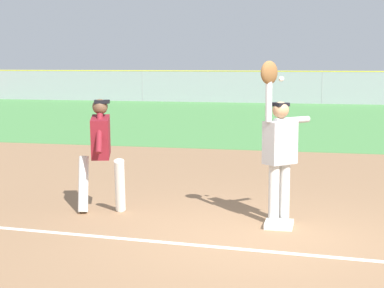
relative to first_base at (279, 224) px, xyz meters
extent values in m
plane|color=#936D4C|center=(-0.25, -0.60, -0.04)|extent=(80.36, 80.36, 0.00)
cube|color=#4C8C47|center=(-0.25, 17.10, -0.04)|extent=(41.01, 19.11, 0.01)
cube|color=white|center=(0.00, 0.00, 0.00)|extent=(0.38, 0.38, 0.08)
cylinder|color=silver|center=(0.04, 0.30, 0.39)|extent=(0.21, 0.21, 0.85)
cylinder|color=silver|center=(-0.09, 0.15, 0.39)|extent=(0.21, 0.21, 0.85)
cube|color=#B7B7B7|center=(-0.03, 0.23, 1.11)|extent=(0.49, 0.50, 0.60)
sphere|color=tan|center=(-0.03, 0.23, 1.56)|extent=(0.32, 0.32, 0.23)
cube|color=black|center=(-0.05, 0.25, 1.64)|extent=(0.30, 0.30, 0.05)
cylinder|color=#B7B7B7|center=(-0.18, 0.06, 1.72)|extent=(0.13, 0.13, 0.62)
cylinder|color=#B7B7B7|center=(0.12, 0.39, 1.41)|extent=(0.48, 0.52, 0.09)
ellipsoid|color=brown|center=(-0.18, 0.06, 2.08)|extent=(0.29, 0.30, 0.32)
cylinder|color=white|center=(-2.40, 0.25, 0.38)|extent=(0.27, 0.46, 0.85)
cylinder|color=white|center=(-2.99, 0.24, 0.38)|extent=(0.27, 0.46, 0.85)
cube|color=maroon|center=(-2.70, 0.25, 1.11)|extent=(0.40, 0.58, 0.66)
sphere|color=brown|center=(-2.70, 0.25, 1.56)|extent=(0.29, 0.29, 0.23)
cube|color=black|center=(-2.67, 0.26, 1.64)|extent=(0.27, 0.26, 0.05)
cylinder|color=maroon|center=(-2.76, 0.46, 1.19)|extent=(0.20, 0.41, 0.58)
cylinder|color=maroon|center=(-2.63, 0.04, 1.19)|extent=(0.20, 0.41, 0.58)
sphere|color=white|center=(-0.02, 0.22, 1.99)|extent=(0.07, 0.07, 0.07)
cube|color=#93999E|center=(-0.25, 26.65, 0.83)|extent=(41.01, 0.06, 1.74)
cylinder|color=yellow|center=(-0.25, 26.65, 1.73)|extent=(41.01, 0.06, 0.06)
cylinder|color=gray|center=(-10.50, 26.65, 0.83)|extent=(0.08, 0.08, 1.74)
cylinder|color=gray|center=(-0.25, 26.65, 0.83)|extent=(0.08, 0.08, 1.74)
cube|color=white|center=(-7.38, 29.52, 0.53)|extent=(4.56, 2.32, 0.55)
cube|color=#2D333D|center=(-7.38, 29.52, 1.01)|extent=(2.36, 1.95, 0.40)
cylinder|color=black|center=(-5.85, 30.32, 0.26)|extent=(0.62, 0.28, 0.60)
cylinder|color=black|center=(-6.03, 28.43, 0.26)|extent=(0.62, 0.28, 0.60)
cylinder|color=black|center=(-8.73, 30.60, 0.26)|extent=(0.62, 0.28, 0.60)
cylinder|color=black|center=(-8.92, 28.71, 0.26)|extent=(0.62, 0.28, 0.60)
cube|color=#1E6B33|center=(-0.65, 29.59, 0.53)|extent=(4.46, 2.04, 0.55)
cube|color=#2D333D|center=(-0.65, 29.59, 1.01)|extent=(2.26, 1.82, 0.40)
cylinder|color=black|center=(0.83, 30.49, 0.26)|extent=(0.61, 0.24, 0.60)
cylinder|color=black|center=(0.76, 28.59, 0.26)|extent=(0.61, 0.24, 0.60)
cylinder|color=black|center=(-2.07, 30.59, 0.26)|extent=(0.61, 0.24, 0.60)
cylinder|color=black|center=(-2.13, 28.69, 0.26)|extent=(0.61, 0.24, 0.60)
camera|label=1|loc=(0.79, -8.54, 2.22)|focal=59.10mm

